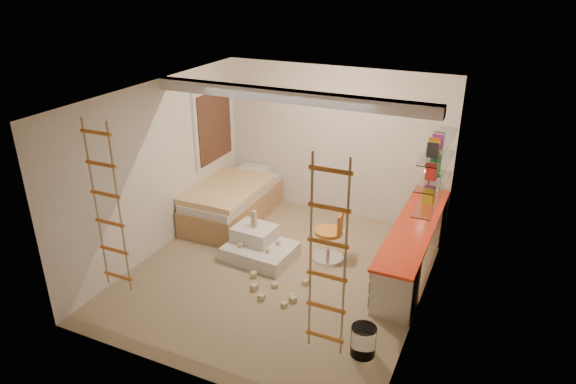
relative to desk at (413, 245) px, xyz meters
The scene contains 15 objects.
floor 1.96m from the desk, 153.35° to the right, with size 4.50×4.50×0.00m, color #978361.
ceiling_beam 2.78m from the desk, 161.89° to the right, with size 4.00×0.18×0.16m, color white.
window_frame 3.91m from the desk, behind, with size 0.06×1.15×1.35m, color white.
window_blind 3.88m from the desk, behind, with size 0.02×1.00×1.20m, color #4C2D1E.
rope_ladder_left 4.18m from the desk, 139.59° to the right, with size 0.41×0.04×2.13m, color orange, non-canonical shape.
rope_ladder_right 2.86m from the desk, 98.00° to the right, with size 0.41×0.04×2.13m, color orange, non-canonical shape.
waste_bin 2.03m from the desk, 93.18° to the right, with size 0.29×0.29×0.36m, color white.
desk is the anchor object (origin of this frame).
shelves 1.14m from the desk, 60.31° to the left, with size 0.25×1.80×0.71m.
bed 3.22m from the desk, behind, with size 1.02×2.00×0.69m.
task_lamp 1.21m from the desk, 92.80° to the left, with size 0.14×0.36×0.57m.
swivel_chair 1.21m from the desk, 168.98° to the right, with size 0.54×0.54×0.80m.
play_platform 2.28m from the desk, 164.74° to the right, with size 1.05×0.84×0.44m.
toy_blocks 2.09m from the desk, 150.31° to the right, with size 1.21×1.16×0.71m.
books 1.26m from the desk, 60.31° to the left, with size 0.14×0.70×0.92m.
Camera 1 is at (2.75, -5.73, 4.08)m, focal length 32.00 mm.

